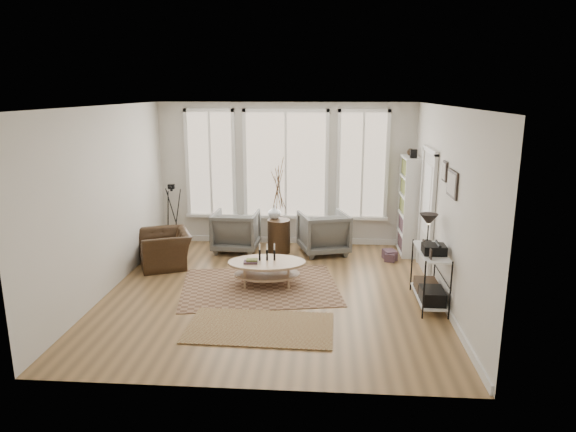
# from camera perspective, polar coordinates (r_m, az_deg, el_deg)

# --- Properties ---
(room) EXTENTS (5.50, 5.54, 2.90)m
(room) POSITION_cam_1_polar(r_m,az_deg,el_deg) (7.87, -1.61, 1.34)
(room) COLOR #987244
(room) RESTS_ON ground
(bay_window) EXTENTS (4.14, 0.12, 2.24)m
(bay_window) POSITION_cam_1_polar(r_m,az_deg,el_deg) (10.47, -0.25, 5.48)
(bay_window) COLOR tan
(bay_window) RESTS_ON ground
(door) EXTENTS (0.09, 1.06, 2.22)m
(door) POSITION_cam_1_polar(r_m,az_deg,el_deg) (9.16, 15.21, 0.70)
(door) COLOR silver
(door) RESTS_ON ground
(bookcase) EXTENTS (0.31, 0.85, 2.06)m
(bookcase) POSITION_cam_1_polar(r_m,az_deg,el_deg) (10.21, 13.30, 1.16)
(bookcase) COLOR white
(bookcase) RESTS_ON ground
(low_shelf) EXTENTS (0.38, 1.08, 1.30)m
(low_shelf) POSITION_cam_1_polar(r_m,az_deg,el_deg) (7.93, 15.51, -5.95)
(low_shelf) COLOR white
(low_shelf) RESTS_ON ground
(wall_art) EXTENTS (0.04, 0.88, 0.44)m
(wall_art) POSITION_cam_1_polar(r_m,az_deg,el_deg) (7.66, 17.57, 3.79)
(wall_art) COLOR black
(wall_art) RESTS_ON ground
(rug_main) EXTENTS (2.78, 2.28, 0.01)m
(rug_main) POSITION_cam_1_polar(r_m,az_deg,el_deg) (8.46, -3.15, -7.85)
(rug_main) COLOR brown
(rug_main) RESTS_ON ground
(rug_runner) EXTENTS (1.99, 1.14, 0.01)m
(rug_runner) POSITION_cam_1_polar(r_m,az_deg,el_deg) (7.09, -3.13, -12.25)
(rug_runner) COLOR brown
(rug_runner) RESTS_ON ground
(coffee_table) EXTENTS (1.34, 0.92, 0.58)m
(coffee_table) POSITION_cam_1_polar(r_m,az_deg,el_deg) (8.45, -2.42, -5.64)
(coffee_table) COLOR tan
(coffee_table) RESTS_ON ground
(armchair_left) EXTENTS (0.89, 0.91, 0.81)m
(armchair_left) POSITION_cam_1_polar(r_m,az_deg,el_deg) (10.25, -5.79, -1.65)
(armchair_left) COLOR #61615C
(armchair_left) RESTS_ON ground
(armchair_right) EXTENTS (1.10, 1.12, 0.82)m
(armchair_right) POSITION_cam_1_polar(r_m,az_deg,el_deg) (10.07, 3.96, -1.86)
(armchair_right) COLOR #61615C
(armchair_right) RESTS_ON ground
(side_table) EXTENTS (0.44, 0.44, 1.85)m
(side_table) POSITION_cam_1_polar(r_m,az_deg,el_deg) (9.96, -1.04, 0.84)
(side_table) COLOR #342112
(side_table) RESTS_ON ground
(vase) EXTENTS (0.31, 0.31, 0.27)m
(vase) POSITION_cam_1_polar(r_m,az_deg,el_deg) (10.11, -1.51, 0.49)
(vase) COLOR silver
(vase) RESTS_ON side_table
(accent_chair) EXTENTS (1.25, 1.19, 0.64)m
(accent_chair) POSITION_cam_1_polar(r_m,az_deg,el_deg) (9.61, -13.52, -3.56)
(accent_chair) COLOR #342112
(accent_chair) RESTS_ON ground
(tripod_camera) EXTENTS (0.46, 0.46, 1.31)m
(tripod_camera) POSITION_cam_1_polar(r_m,az_deg,el_deg) (10.61, -12.65, -0.29)
(tripod_camera) COLOR black
(tripod_camera) RESTS_ON ground
(book_stack_near) EXTENTS (0.28, 0.32, 0.18)m
(book_stack_near) POSITION_cam_1_polar(r_m,az_deg,el_deg) (9.95, 11.22, -4.24)
(book_stack_near) COLOR brown
(book_stack_near) RESTS_ON ground
(book_stack_far) EXTENTS (0.24, 0.28, 0.15)m
(book_stack_far) POSITION_cam_1_polar(r_m,az_deg,el_deg) (9.86, 11.29, -4.48)
(book_stack_far) COLOR brown
(book_stack_far) RESTS_ON ground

